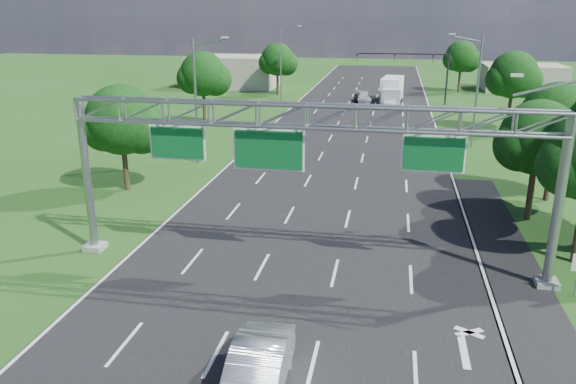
% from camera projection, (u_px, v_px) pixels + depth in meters
% --- Properties ---
extents(ground, '(220.00, 220.00, 0.00)m').
position_uv_depth(ground, '(337.00, 170.00, 44.65)').
color(ground, '#1C4A16').
rests_on(ground, ground).
extents(road, '(18.00, 180.00, 0.02)m').
position_uv_depth(road, '(337.00, 170.00, 44.65)').
color(road, black).
rests_on(road, ground).
extents(road_flare, '(3.00, 30.00, 0.02)m').
position_uv_depth(road_flare, '(508.00, 265.00, 27.91)').
color(road_flare, black).
rests_on(road_flare, ground).
extents(sign_gantry, '(23.50, 1.00, 9.56)m').
position_uv_depth(sign_gantry, '(308.00, 129.00, 25.64)').
color(sign_gantry, gray).
rests_on(sign_gantry, ground).
extents(traffic_signal, '(12.21, 0.24, 7.00)m').
position_uv_depth(traffic_signal, '(421.00, 65.00, 74.49)').
color(traffic_signal, black).
rests_on(traffic_signal, ground).
extents(streetlight_l_near, '(2.97, 0.22, 10.16)m').
position_uv_depth(streetlight_l_near, '(198.00, 96.00, 44.91)').
color(streetlight_l_near, gray).
rests_on(streetlight_l_near, ground).
extents(streetlight_l_far, '(2.97, 0.22, 10.16)m').
position_uv_depth(streetlight_l_far, '(282.00, 60.00, 77.64)').
color(streetlight_l_far, gray).
rests_on(streetlight_l_far, ground).
extents(streetlight_r_mid, '(2.97, 0.22, 10.16)m').
position_uv_depth(streetlight_r_mid, '(475.00, 86.00, 50.32)').
color(streetlight_r_mid, gray).
rests_on(streetlight_r_mid, ground).
extents(tree_verge_la, '(5.76, 4.80, 7.40)m').
position_uv_depth(tree_verge_la, '(123.00, 123.00, 38.17)').
color(tree_verge_la, '#2D2116').
rests_on(tree_verge_la, ground).
extents(tree_verge_lb, '(5.76, 4.80, 8.06)m').
position_uv_depth(tree_verge_lb, '(204.00, 76.00, 59.83)').
color(tree_verge_lb, '#2D2116').
rests_on(tree_verge_lb, ground).
extents(tree_verge_lc, '(5.76, 4.80, 7.62)m').
position_uv_depth(tree_verge_lc, '(278.00, 61.00, 82.82)').
color(tree_verge_lc, '#2D2116').
rests_on(tree_verge_lc, ground).
extents(tree_verge_rd, '(5.76, 4.80, 8.28)m').
position_uv_depth(tree_verge_rd, '(514.00, 77.00, 56.98)').
color(tree_verge_rd, '#2D2116').
rests_on(tree_verge_rd, ground).
extents(tree_verge_re, '(5.76, 4.80, 7.84)m').
position_uv_depth(tree_verge_re, '(462.00, 58.00, 85.52)').
color(tree_verge_re, '#2D2116').
rests_on(tree_verge_re, ground).
extents(building_left, '(14.00, 10.00, 5.00)m').
position_uv_depth(building_left, '(234.00, 71.00, 92.62)').
color(building_left, gray).
rests_on(building_left, ground).
extents(building_right, '(12.00, 9.00, 4.00)m').
position_uv_depth(building_right, '(522.00, 78.00, 88.48)').
color(building_right, gray).
rests_on(building_right, ground).
extents(silver_sedan, '(1.92, 5.20, 1.70)m').
position_uv_depth(silver_sedan, '(256.00, 373.00, 18.21)').
color(silver_sedan, silver).
rests_on(silver_sedan, ground).
extents(car_queue_a, '(2.45, 4.78, 1.33)m').
position_uv_depth(car_queue_a, '(364.00, 97.00, 77.59)').
color(car_queue_a, silver).
rests_on(car_queue_a, ground).
extents(car_queue_b, '(2.36, 4.19, 1.11)m').
position_uv_depth(car_queue_b, '(362.00, 98.00, 77.77)').
color(car_queue_b, black).
rests_on(car_queue_b, ground).
extents(car_queue_d, '(1.91, 4.24, 1.35)m').
position_uv_depth(car_queue_d, '(391.00, 102.00, 73.58)').
color(car_queue_d, silver).
rests_on(car_queue_d, ground).
extents(box_truck, '(3.20, 8.97, 3.31)m').
position_uv_depth(box_truck, '(392.00, 91.00, 76.95)').
color(box_truck, white).
rests_on(box_truck, ground).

